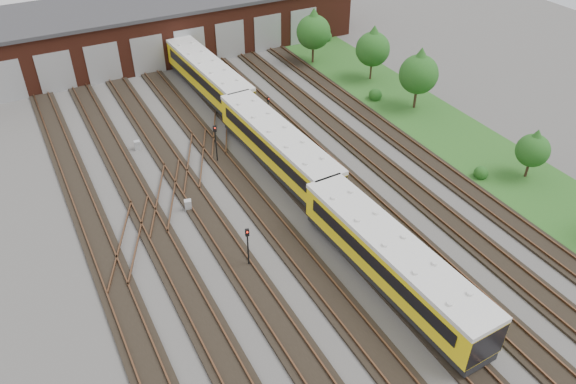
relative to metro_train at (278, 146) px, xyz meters
name	(u,v)px	position (x,y,z in m)	size (l,w,h in m)	color
ground	(316,239)	(-2.00, -9.86, -2.04)	(120.00, 120.00, 0.00)	#423F3D
track_network	(310,234)	(-2.17, -9.27, -1.94)	(30.40, 70.00, 0.33)	black
maintenance_shed	(149,27)	(-2.01, 30.12, 1.16)	(51.00, 12.50, 6.35)	#4D1F13
grass_verge	(431,121)	(17.00, 0.14, -2.02)	(8.00, 55.00, 0.05)	#224D19
metro_train	(278,146)	(0.00, 0.00, 0.00)	(3.60, 48.29, 3.34)	black
signal_mast_0	(248,243)	(-7.45, -10.12, 0.05)	(0.31, 0.29, 3.25)	black
signal_mast_1	(216,139)	(-4.36, 3.12, 0.26)	(0.30, 0.28, 3.62)	black
signal_mast_2	(268,108)	(2.50, 6.86, -0.11)	(0.25, 0.24, 3.04)	black
signal_mast_3	(262,140)	(-0.76, 1.58, -0.02)	(0.26, 0.25, 3.19)	black
relay_cabinet_0	(188,205)	(-8.95, -2.19, -1.59)	(0.54, 0.45, 0.90)	#97999C
relay_cabinet_1	(137,145)	(-9.93, 8.53, -1.61)	(0.51, 0.43, 0.85)	#97999C
relay_cabinet_2	(316,213)	(-0.72, -7.66, -1.60)	(0.53, 0.44, 0.88)	#97999C
relay_cabinet_3	(208,78)	(1.05, 19.12, -1.61)	(0.51, 0.43, 0.86)	#97999C
relay_cabinet_4	(261,135)	(0.67, 4.81, -1.51)	(0.64, 0.53, 1.07)	#97999C
tree_0	(314,28)	(14.00, 18.21, 2.16)	(3.94, 3.94, 6.54)	#342217
tree_1	(419,70)	(17.33, 3.25, 2.10)	(3.89, 3.89, 6.45)	#342217
tree_2	(373,45)	(17.35, 11.10, 1.93)	(3.73, 3.73, 6.18)	#342217
tree_3	(534,147)	(17.71, -11.18, 0.88)	(2.75, 2.75, 4.56)	#342217
bush_0	(481,171)	(14.28, -9.47, -1.44)	(1.20, 1.20, 1.20)	#164D16
bush_1	(376,93)	(14.92, 6.69, -1.35)	(1.39, 1.39, 1.39)	#164D16
bush_2	(326,35)	(19.01, 23.58, -1.23)	(1.63, 1.63, 1.63)	#164D16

